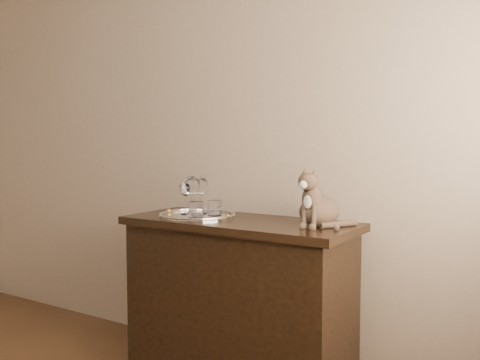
{
  "coord_description": "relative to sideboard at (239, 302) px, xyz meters",
  "views": [
    {
      "loc": [
        2.06,
        -0.32,
        1.25
      ],
      "look_at": [
        0.6,
        1.95,
        1.05
      ],
      "focal_mm": 40.0,
      "sensor_mm": 36.0,
      "label": 1
    }
  ],
  "objects": [
    {
      "name": "wine_glass_d",
      "position": [
        -0.26,
        -0.04,
        0.54
      ],
      "size": [
        0.08,
        0.08,
        0.21
      ],
      "primitive_type": null,
      "color": "silver",
      "rests_on": "tray"
    },
    {
      "name": "tray",
      "position": [
        -0.24,
        -0.03,
        0.43
      ],
      "size": [
        0.4,
        0.4,
        0.01
      ],
      "primitive_type": "cylinder",
      "color": "white",
      "rests_on": "sideboard"
    },
    {
      "name": "wine_glass_b",
      "position": [
        -0.26,
        0.03,
        0.53
      ],
      "size": [
        0.08,
        0.08,
        0.2
      ],
      "primitive_type": null,
      "color": "silver",
      "rests_on": "tray"
    },
    {
      "name": "wall_back",
      "position": [
        -0.6,
        0.31,
        0.93
      ],
      "size": [
        4.0,
        0.1,
        2.7
      ],
      "primitive_type": "cube",
      "color": "tan",
      "rests_on": "ground"
    },
    {
      "name": "wine_glass_a",
      "position": [
        -0.32,
        0.01,
        0.53
      ],
      "size": [
        0.08,
        0.08,
        0.2
      ],
      "primitive_type": null,
      "color": "silver",
      "rests_on": "tray"
    },
    {
      "name": "sideboard",
      "position": [
        0.0,
        0.0,
        0.0
      ],
      "size": [
        1.2,
        0.5,
        0.85
      ],
      "primitive_type": null,
      "color": "black",
      "rests_on": "ground"
    },
    {
      "name": "tumbler_c",
      "position": [
        -0.16,
        0.01,
        0.47
      ],
      "size": [
        0.07,
        0.07,
        0.08
      ],
      "primitive_type": "cylinder",
      "color": "silver",
      "rests_on": "tray"
    },
    {
      "name": "wine_glass_c",
      "position": [
        -0.32,
        -0.02,
        0.53
      ],
      "size": [
        0.07,
        0.07,
        0.18
      ],
      "primitive_type": null,
      "color": "white",
      "rests_on": "tray"
    },
    {
      "name": "cat",
      "position": [
        0.42,
        0.04,
        0.56
      ],
      "size": [
        0.3,
        0.28,
        0.28
      ],
      "primitive_type": null,
      "rotation": [
        0.0,
        0.0,
        -0.09
      ],
      "color": "#4D3C2E",
      "rests_on": "sideboard"
    },
    {
      "name": "tumbler_a",
      "position": [
        -0.19,
        -0.11,
        0.48
      ],
      "size": [
        0.07,
        0.07,
        0.08
      ],
      "primitive_type": "cylinder",
      "color": "white",
      "rests_on": "tray"
    }
  ]
}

